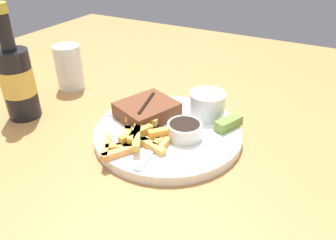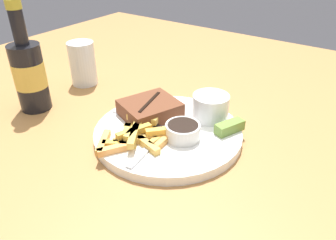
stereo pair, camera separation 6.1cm
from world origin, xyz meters
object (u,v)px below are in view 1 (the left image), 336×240
dipping_sauce_cup (185,130)px  beer_bottle (17,80)px  coleslaw_cup (207,103)px  drinking_glass (69,67)px  pickle_spear (229,123)px  dinner_plate (168,133)px  knife_utensil (150,127)px  salt_shaker (22,76)px  steak_portion (147,110)px  fork_utensil (152,149)px

dipping_sauce_cup → beer_bottle: size_ratio=0.27×
coleslaw_cup → dipping_sauce_cup: bearing=176.9°
coleslaw_cup → drinking_glass: drinking_glass is taller
pickle_spear → beer_bottle: beer_bottle is taller
dinner_plate → knife_utensil: size_ratio=1.69×
dipping_sauce_cup → salt_shaker: (0.03, 0.46, -0.00)m
dipping_sauce_cup → knife_utensil: size_ratio=0.38×
steak_portion → knife_utensil: (-0.03, -0.03, -0.01)m
drinking_glass → knife_utensil: bearing=-108.3°
coleslaw_cup → pickle_spear: (-0.02, -0.06, -0.02)m
knife_utensil → dipping_sauce_cup: bearing=-170.7°
dipping_sauce_cup → coleslaw_cup: bearing=-3.1°
dipping_sauce_cup → fork_utensil: (-0.06, 0.03, -0.01)m
beer_bottle → pickle_spear: bearing=-72.1°
coleslaw_cup → knife_utensil: size_ratio=0.43×
steak_portion → coleslaw_cup: bearing=-58.3°
steak_portion → drinking_glass: drinking_glass is taller
pickle_spear → salt_shaker: size_ratio=0.95×
fork_utensil → knife_utensil: (0.06, 0.04, 0.00)m
knife_utensil → beer_bottle: 0.29m
beer_bottle → drinking_glass: (0.15, 0.01, -0.03)m
steak_portion → dipping_sauce_cup: steak_portion is taller
steak_portion → dinner_plate: bearing=-108.8°
fork_utensil → steak_portion: bearing=29.1°
coleslaw_cup → pickle_spear: 0.06m
dipping_sauce_cup → pickle_spear: bearing=-41.5°
dinner_plate → salt_shaker: (0.02, 0.42, 0.02)m
drinking_glass → pickle_spear: bearing=-93.0°
fork_utensil → drinking_glass: size_ratio=1.24×
steak_portion → knife_utensil: 0.04m
beer_bottle → drinking_glass: beer_bottle is taller
drinking_glass → salt_shaker: bearing=119.3°
dinner_plate → fork_utensil: (-0.07, -0.01, 0.01)m
dinner_plate → knife_utensil: 0.04m
dinner_plate → fork_utensil: 0.07m
dinner_plate → dipping_sauce_cup: dipping_sauce_cup is taller
dinner_plate → beer_bottle: bearing=103.3°
pickle_spear → beer_bottle: bearing=107.9°
pickle_spear → beer_bottle: (-0.13, 0.41, 0.06)m
steak_portion → knife_utensil: bearing=-141.9°
pickle_spear → salt_shaker: 0.52m
pickle_spear → fork_utensil: size_ratio=0.46×
pickle_spear → knife_utensil: pickle_spear is taller
steak_portion → drinking_glass: size_ratio=1.24×
knife_utensil → steak_portion: bearing=-46.1°
salt_shaker → fork_utensil: bearing=-102.5°
fork_utensil → salt_shaker: bearing=70.6°
knife_utensil → drinking_glass: bearing=-12.6°
knife_utensil → salt_shaker: size_ratio=2.55×
fork_utensil → salt_shaker: salt_shaker is taller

